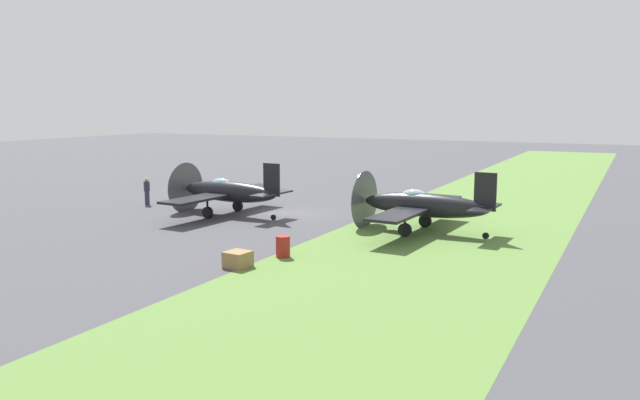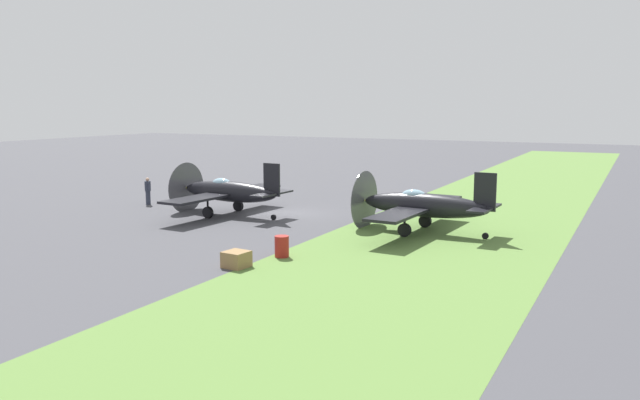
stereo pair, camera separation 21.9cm
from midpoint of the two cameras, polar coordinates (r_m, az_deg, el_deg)
name	(u,v)px [view 2 (the right image)]	position (r m, az deg, el deg)	size (l,w,h in m)	color
ground_plane	(286,214)	(37.68, -2.89, -1.25)	(160.00, 160.00, 0.00)	#424247
grass_verge	(457,229)	(33.91, 12.19, -2.51)	(120.00, 11.00, 0.01)	#567A38
airplane_lead	(228,191)	(37.47, -8.00, 0.75)	(9.23, 7.30, 3.29)	black
airplane_wingman	(422,205)	(32.45, 9.18, -0.44)	(9.30, 7.36, 3.32)	black
ground_crew_chief	(148,190)	(42.49, -14.82, 0.83)	(0.39, 0.55, 1.73)	#2D3342
fuel_drum	(282,246)	(27.10, -3.16, -4.12)	(0.60, 0.60, 0.90)	maroon
supply_crate	(236,259)	(25.61, -7.16, -5.22)	(0.90, 0.90, 0.64)	olive
runway_marker_cone	(412,203)	(40.90, 8.31, -0.24)	(0.36, 0.36, 0.44)	orange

